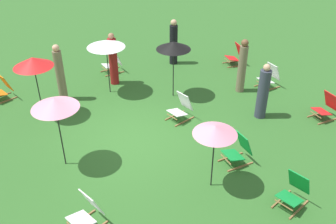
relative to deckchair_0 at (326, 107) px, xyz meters
The scene contains 20 objects.
ground_plane 5.80m from the deckchair_0, 112.20° to the right, with size 40.00×40.00×0.00m, color #2D6026.
deckchair_0 is the anchor object (origin of this frame).
deckchair_1 4.29m from the deckchair_0, 123.11° to the right, with size 0.57×0.82×0.83m.
deckchair_2 4.37m from the deckchair_0, behind, with size 0.67×0.86×0.83m.
deckchair_3 10.09m from the deckchair_0, 130.14° to the right, with size 0.62×0.84×0.83m.
deckchair_4 3.58m from the deckchair_0, 88.32° to the right, with size 0.57×0.81×0.83m.
deckchair_6 7.42m from the deckchair_0, 148.90° to the right, with size 0.50×0.77×0.83m.
deckchair_8 4.02m from the deckchair_0, 62.65° to the right, with size 0.60×0.83×0.83m.
deckchair_9 2.34m from the deckchair_0, behind, with size 0.54×0.80×0.83m.
deckchair_10 7.54m from the deckchair_0, 90.48° to the right, with size 0.63×0.85×0.83m.
umbrella_0 6.95m from the deckchair_0, 137.33° to the right, with size 1.21×1.21×1.81m.
umbrella_1 7.69m from the deckchair_0, 107.12° to the right, with size 1.11×1.11×1.90m.
umbrella_2 4.91m from the deckchair_0, 140.48° to the right, with size 1.08×1.08×1.89m.
umbrella_3 8.56m from the deckchair_0, 124.23° to the right, with size 1.12×1.12×1.92m.
umbrella_4 4.84m from the deckchair_0, 85.08° to the right, with size 0.97×0.97×1.67m.
person_0 8.16m from the deckchair_0, 131.55° to the right, with size 0.34×0.34×1.88m.
person_1 6.94m from the deckchair_0, 142.65° to the right, with size 0.42×0.42×1.83m.
person_2 5.98m from the deckchair_0, 165.02° to the right, with size 0.39×0.39×1.74m.
person_3 1.96m from the deckchair_0, 126.40° to the right, with size 0.35×0.35×1.72m.
person_4 2.87m from the deckchair_0, 160.66° to the right, with size 0.38×0.38×1.83m.
Camera 1 is at (7.51, -3.78, 6.10)m, focal length 40.14 mm.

